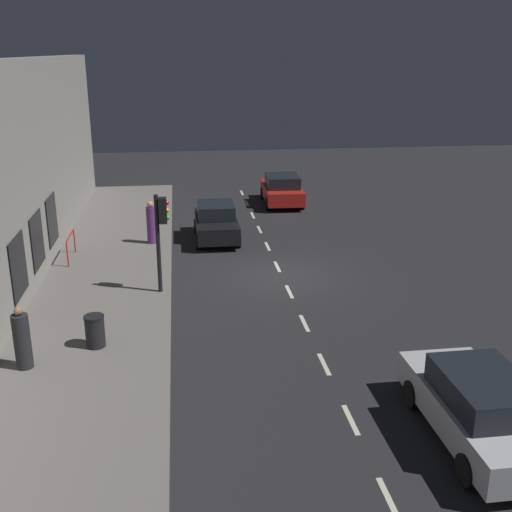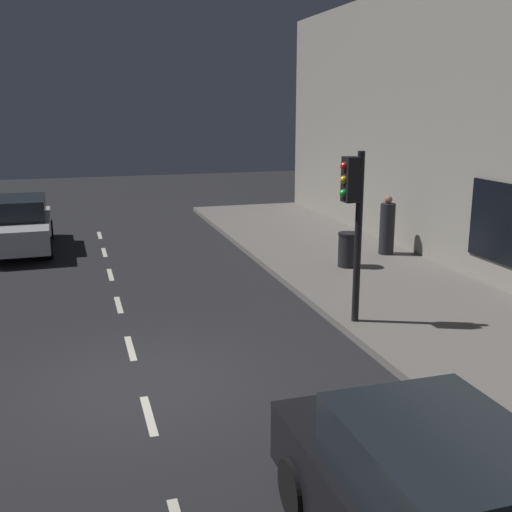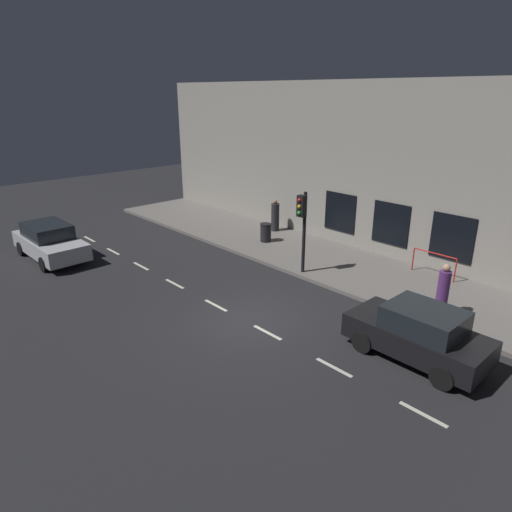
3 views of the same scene
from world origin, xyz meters
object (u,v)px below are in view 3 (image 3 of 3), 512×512
at_px(traffic_light, 303,218).
at_px(pedestrian_0, 443,292).
at_px(trash_bin, 266,232).
at_px(parked_car_1, 418,333).
at_px(parked_car_0, 50,241).
at_px(pedestrian_1, 275,217).

bearing_deg(traffic_light, pedestrian_0, -84.11).
bearing_deg(traffic_light, trash_bin, 65.31).
xyz_separation_m(parked_car_1, trash_bin, (3.95, 10.15, -0.18)).
distance_m(traffic_light, parked_car_0, 11.36).
xyz_separation_m(traffic_light, pedestrian_1, (3.44, 4.88, -1.53)).
relative_size(pedestrian_0, pedestrian_1, 1.07).
xyz_separation_m(traffic_light, pedestrian_0, (0.58, -5.61, -1.46)).
bearing_deg(parked_car_0, parked_car_1, 105.47).
relative_size(traffic_light, pedestrian_0, 1.85).
bearing_deg(pedestrian_0, pedestrian_1, 151.52).
height_order(parked_car_0, pedestrian_0, pedestrian_0).
distance_m(pedestrian_1, trash_bin, 1.95).
relative_size(pedestrian_1, trash_bin, 1.85).
bearing_deg(trash_bin, pedestrian_0, -97.26).
relative_size(parked_car_1, pedestrian_1, 2.30).
distance_m(traffic_light, pedestrian_1, 6.16).
bearing_deg(pedestrian_0, parked_car_1, -89.84).
bearing_deg(parked_car_0, traffic_light, 125.42).
relative_size(traffic_light, parked_car_0, 0.74).
height_order(parked_car_0, pedestrian_1, pedestrian_1).
relative_size(pedestrian_0, trash_bin, 1.99).
bearing_deg(pedestrian_1, parked_car_0, 167.13).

